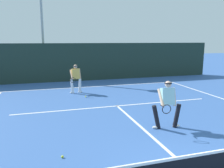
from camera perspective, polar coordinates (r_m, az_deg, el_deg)
name	(u,v)px	position (r m, az deg, el deg)	size (l,w,h in m)	color
court_line_baseline_far	(95,86)	(14.56, -4.21, -0.61)	(10.96, 0.10, 0.01)	white
court_line_service	(117,106)	(10.28, 1.30, -5.48)	(8.93, 0.10, 0.01)	white
court_line_centre	(147,132)	(7.55, 8.69, -11.79)	(0.10, 6.40, 0.01)	white
player_near	(167,103)	(7.75, 13.62, -4.52)	(1.03, 0.85, 1.61)	black
player_far	(76,78)	(12.73, -9.05, 1.59)	(0.73, 0.87, 1.59)	silver
tennis_ball	(86,97)	(11.89, -6.60, -3.13)	(0.07, 0.07, 0.07)	#D1E033
tennis_ball_extra	(62,157)	(6.12, -12.25, -17.30)	(0.07, 0.07, 0.07)	#D1E033
back_fence_windscreen	(88,62)	(16.70, -6.06, 5.50)	(19.76, 0.12, 2.69)	#1F322A
light_pole	(42,20)	(17.48, -17.11, 15.06)	(0.55, 0.44, 6.97)	#9EA39E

